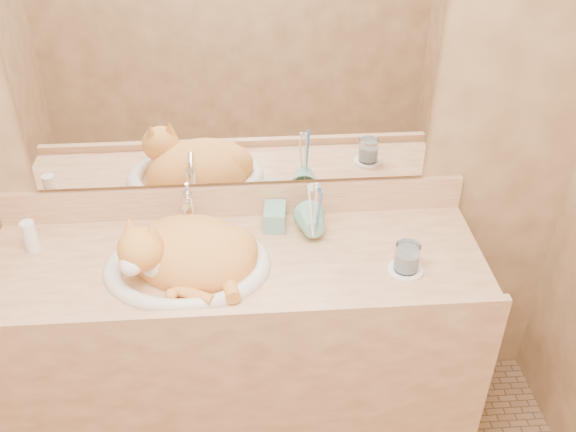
{
  "coord_description": "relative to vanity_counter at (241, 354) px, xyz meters",
  "views": [
    {
      "loc": [
        0.05,
        -0.88,
        2.14
      ],
      "look_at": [
        0.17,
        0.7,
        1.03
      ],
      "focal_mm": 40.0,
      "sensor_mm": 36.0,
      "label": 1
    }
  ],
  "objects": [
    {
      "name": "lotion_bottle",
      "position": [
        -0.66,
        0.11,
        0.48
      ],
      "size": [
        0.04,
        0.04,
        0.11
      ],
      "primitive_type": "cylinder",
      "color": "white",
      "rests_on": "vanity_counter"
    },
    {
      "name": "cat",
      "position": [
        -0.15,
        -0.02,
        0.49
      ],
      "size": [
        0.5,
        0.45,
        0.22
      ],
      "primitive_type": null,
      "rotation": [
        0.0,
        0.0,
        -0.32
      ],
      "color": "orange",
      "rests_on": "sink_basin"
    },
    {
      "name": "mirror",
      "position": [
        0.0,
        0.26,
        0.97
      ],
      "size": [
        1.3,
        0.02,
        0.8
      ],
      "primitive_type": "cube",
      "color": "white",
      "rests_on": "wall_back"
    },
    {
      "name": "wall_back",
      "position": [
        0.0,
        0.28,
        0.82
      ],
      "size": [
        2.4,
        0.02,
        2.5
      ],
      "primitive_type": "cube",
      "color": "olive",
      "rests_on": "ground"
    },
    {
      "name": "soap_dispenser",
      "position": [
        0.13,
        0.13,
        0.51
      ],
      "size": [
        0.08,
        0.08,
        0.16
      ],
      "primitive_type": "imported",
      "rotation": [
        0.0,
        0.0,
        -0.11
      ],
      "color": "#6BAB95",
      "rests_on": "vanity_counter"
    },
    {
      "name": "sink_basin",
      "position": [
        -0.15,
        -0.02,
        0.5
      ],
      "size": [
        0.55,
        0.48,
        0.16
      ],
      "primitive_type": null,
      "rotation": [
        0.0,
        0.0,
        -0.11
      ],
      "color": "white",
      "rests_on": "vanity_counter"
    },
    {
      "name": "saucer",
      "position": [
        0.53,
        -0.09,
        0.43
      ],
      "size": [
        0.11,
        0.11,
        0.01
      ],
      "primitive_type": "cylinder",
      "color": "white",
      "rests_on": "vanity_counter"
    },
    {
      "name": "toothbrushes",
      "position": [
        0.26,
        0.07,
        0.56
      ],
      "size": [
        0.04,
        0.04,
        0.24
      ],
      "primitive_type": null,
      "color": "white",
      "rests_on": "toothbrush_cup"
    },
    {
      "name": "toothbrush_cup",
      "position": [
        0.26,
        0.07,
        0.48
      ],
      "size": [
        0.12,
        0.12,
        0.1
      ],
      "primitive_type": "imported",
      "rotation": [
        0.0,
        0.0,
        0.1
      ],
      "color": "#6BAB95",
      "rests_on": "vanity_counter"
    },
    {
      "name": "vanity_counter",
      "position": [
        0.0,
        0.0,
        0.0
      ],
      "size": [
        1.6,
        0.55,
        0.85
      ],
      "primitive_type": null,
      "color": "#A36D49",
      "rests_on": "floor"
    },
    {
      "name": "faucet",
      "position": [
        -0.15,
        0.18,
        0.51
      ],
      "size": [
        0.07,
        0.13,
        0.17
      ],
      "primitive_type": null,
      "rotation": [
        0.0,
        0.0,
        -0.25
      ],
      "color": "white",
      "rests_on": "vanity_counter"
    },
    {
      "name": "water_glass",
      "position": [
        0.53,
        -0.09,
        0.48
      ],
      "size": [
        0.08,
        0.08,
        0.09
      ],
      "primitive_type": "cylinder",
      "color": "silver",
      "rests_on": "saucer"
    }
  ]
}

